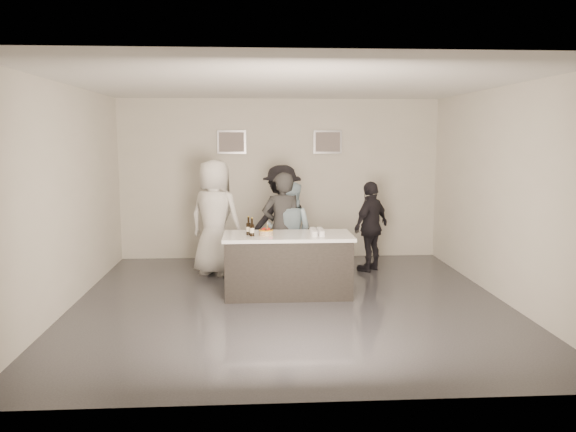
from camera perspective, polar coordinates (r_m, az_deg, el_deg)
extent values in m
plane|color=#3D3D42|center=(7.95, 0.23, -8.74)|extent=(6.00, 6.00, 0.00)
plane|color=white|center=(7.64, 0.24, 13.32)|extent=(6.00, 6.00, 0.00)
cube|color=silver|center=(10.64, -0.83, 3.76)|extent=(6.00, 0.04, 3.00)
cube|color=silver|center=(4.69, 2.64, -1.76)|extent=(6.00, 0.04, 3.00)
cube|color=silver|center=(8.04, -21.65, 1.79)|extent=(0.04, 6.00, 3.00)
cube|color=silver|center=(8.40, 21.12, 2.06)|extent=(0.04, 6.00, 3.00)
cube|color=#B2B2B7|center=(10.57, -5.75, 7.49)|extent=(0.54, 0.04, 0.44)
cube|color=#B2B2B7|center=(10.66, 4.05, 7.51)|extent=(0.54, 0.04, 0.44)
cube|color=white|center=(8.20, -0.02, -4.98)|extent=(1.86, 0.86, 0.90)
cylinder|color=orange|center=(8.03, -2.25, -1.71)|extent=(0.20, 0.20, 0.07)
cylinder|color=black|center=(8.06, -4.03, -1.01)|extent=(0.07, 0.07, 0.26)
cylinder|color=black|center=(7.95, -3.68, -1.14)|extent=(0.07, 0.07, 0.26)
cube|color=gold|center=(8.10, 2.99, -1.62)|extent=(0.19, 0.40, 0.08)
cube|color=pink|center=(7.81, -1.57, -2.23)|extent=(0.24, 0.08, 0.01)
imported|color=#262626|center=(8.81, -0.61, -1.23)|extent=(0.71, 0.54, 1.75)
imported|color=#96B5C4|center=(8.97, 0.11, -1.57)|extent=(0.95, 0.86, 1.60)
imported|color=white|center=(9.40, -7.42, -0.17)|extent=(1.12, 0.97, 1.93)
imported|color=black|center=(9.73, 8.43, -1.04)|extent=(0.91, 0.91, 1.55)
imported|color=black|center=(9.71, -0.62, -0.17)|extent=(1.35, 1.14, 1.82)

